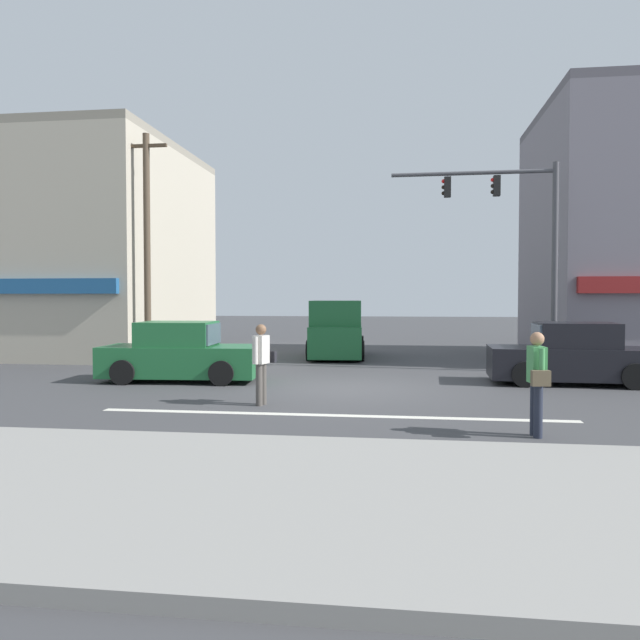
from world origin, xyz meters
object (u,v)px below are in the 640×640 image
object	(u,v)px
traffic_light_mast	(521,232)
van_approaching_near	(337,330)
utility_pole_near_left	(147,245)
pedestrian_mid_crossing	(262,359)
sedan_parked_curbside	(572,356)
sedan_waiting_far	(181,354)
pedestrian_foreground_with_bag	(537,377)

from	to	relation	value
traffic_light_mast	van_approaching_near	bearing A→B (deg)	147.22
utility_pole_near_left	pedestrian_mid_crossing	xyz separation A→B (m)	(5.52, -7.14, -3.00)
van_approaching_near	utility_pole_near_left	bearing A→B (deg)	-150.40
sedan_parked_curbside	van_approaching_near	world-z (taller)	van_approaching_near
utility_pole_near_left	traffic_light_mast	bearing A→B (deg)	-2.15
sedan_waiting_far	pedestrian_mid_crossing	bearing A→B (deg)	-48.32
utility_pole_near_left	sedan_waiting_far	world-z (taller)	utility_pole_near_left
van_approaching_near	sedan_parked_curbside	bearing A→B (deg)	-43.11
van_approaching_near	pedestrian_mid_crossing	world-z (taller)	van_approaching_near
traffic_light_mast	van_approaching_near	size ratio (longest dim) A/B	1.31
sedan_parked_curbside	sedan_waiting_far	world-z (taller)	same
sedan_parked_curbside	pedestrian_mid_crossing	distance (m)	8.30
utility_pole_near_left	sedan_waiting_far	distance (m)	5.59
sedan_parked_curbside	van_approaching_near	size ratio (longest dim) A/B	0.88
sedan_waiting_far	van_approaching_near	distance (m)	7.92
utility_pole_near_left	sedan_parked_curbside	xyz separation A→B (m)	(12.70, -2.98, -3.24)
traffic_light_mast	sedan_parked_curbside	world-z (taller)	traffic_light_mast
utility_pole_near_left	sedan_parked_curbside	size ratio (longest dim) A/B	1.83
utility_pole_near_left	traffic_light_mast	world-z (taller)	utility_pole_near_left
pedestrian_mid_crossing	sedan_waiting_far	bearing A→B (deg)	131.68
traffic_light_mast	sedan_waiting_far	distance (m)	10.47
pedestrian_foreground_with_bag	van_approaching_near	bearing A→B (deg)	109.70
pedestrian_foreground_with_bag	traffic_light_mast	bearing A→B (deg)	81.65
utility_pole_near_left	pedestrian_foreground_with_bag	world-z (taller)	utility_pole_near_left
pedestrian_mid_crossing	utility_pole_near_left	bearing A→B (deg)	127.69
pedestrian_foreground_with_bag	utility_pole_near_left	bearing A→B (deg)	138.01
utility_pole_near_left	sedan_parked_curbside	bearing A→B (deg)	-13.22
utility_pole_near_left	sedan_waiting_far	xyz separation A→B (m)	(2.53, -3.79, -3.24)
traffic_light_mast	sedan_parked_curbside	xyz separation A→B (m)	(0.87, -2.54, -3.46)
sedan_parked_curbside	traffic_light_mast	bearing A→B (deg)	108.86
sedan_parked_curbside	pedestrian_mid_crossing	bearing A→B (deg)	-149.93
utility_pole_near_left	sedan_parked_curbside	world-z (taller)	utility_pole_near_left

